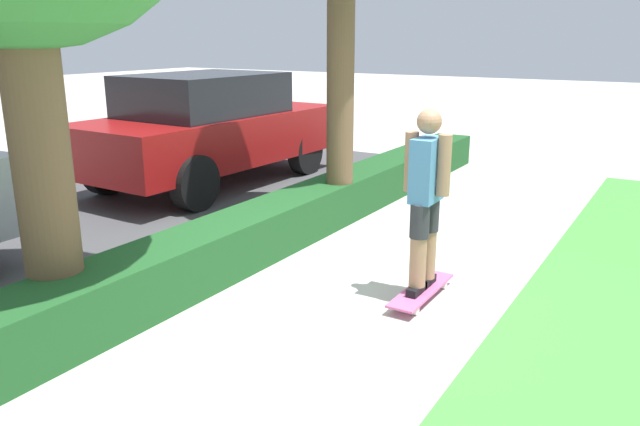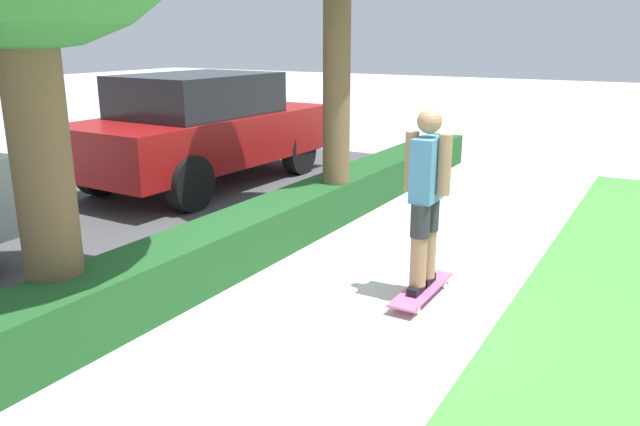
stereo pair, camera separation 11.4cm
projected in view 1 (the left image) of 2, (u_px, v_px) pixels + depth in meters
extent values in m
plane|color=#BCB7AD|center=(371.00, 307.00, 5.27)|extent=(60.00, 60.00, 0.00)
cube|color=#474749|center=(54.00, 229.00, 7.38)|extent=(12.87, 5.00, 0.01)
cube|color=#1E5123|center=(223.00, 247.00, 6.01)|extent=(12.87, 0.60, 0.50)
cube|color=#DB5B93|center=(421.00, 290.00, 5.42)|extent=(0.96, 0.24, 0.02)
cylinder|color=silver|center=(444.00, 285.00, 5.65)|extent=(0.07, 0.04, 0.07)
cylinder|color=silver|center=(426.00, 281.00, 5.74)|extent=(0.07, 0.04, 0.07)
cylinder|color=silver|center=(416.00, 311.00, 5.12)|extent=(0.07, 0.04, 0.07)
cylinder|color=silver|center=(396.00, 306.00, 5.21)|extent=(0.07, 0.04, 0.07)
cube|color=black|center=(417.00, 289.00, 5.31)|extent=(0.26, 0.09, 0.07)
cylinder|color=#A37556|center=(419.00, 246.00, 5.21)|extent=(0.14, 0.14, 0.72)
cylinder|color=#2D2D33|center=(420.00, 221.00, 5.15)|extent=(0.16, 0.16, 0.29)
cube|color=black|center=(426.00, 281.00, 5.49)|extent=(0.26, 0.09, 0.07)
cylinder|color=#A37556|center=(428.00, 239.00, 5.39)|extent=(0.14, 0.14, 0.72)
cylinder|color=#2D2D33|center=(430.00, 215.00, 5.33)|extent=(0.16, 0.16, 0.29)
cube|color=#4C84B7|center=(427.00, 170.00, 5.12)|extent=(0.34, 0.19, 0.53)
cylinder|color=#A37556|center=(444.00, 165.00, 5.04)|extent=(0.11, 0.11, 0.50)
cylinder|color=#A37556|center=(411.00, 162.00, 5.18)|extent=(0.11, 0.11, 0.50)
sphere|color=#A37556|center=(429.00, 121.00, 5.01)|extent=(0.20, 0.20, 0.20)
cylinder|color=brown|center=(41.00, 158.00, 4.48)|extent=(0.42, 0.42, 2.73)
cylinder|color=brown|center=(340.00, 79.00, 7.21)|extent=(0.32, 0.32, 3.45)
cube|color=maroon|center=(212.00, 137.00, 9.51)|extent=(4.35, 1.99, 0.71)
cube|color=black|center=(204.00, 94.00, 9.22)|extent=(2.29, 1.70, 0.60)
cylinder|color=black|center=(306.00, 152.00, 10.27)|extent=(0.74, 0.22, 0.74)
cylinder|color=black|center=(225.00, 143.00, 11.12)|extent=(0.74, 0.22, 0.74)
cylinder|color=black|center=(195.00, 183.00, 8.09)|extent=(0.74, 0.22, 0.74)
cylinder|color=black|center=(106.00, 169.00, 8.94)|extent=(0.74, 0.22, 0.74)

